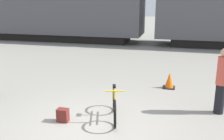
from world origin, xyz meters
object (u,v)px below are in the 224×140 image
traffic_cone (169,81)px  bicycle_yellow (114,105)px  freight_train (150,1)px  person_in_red (222,81)px  backpack (63,115)px

traffic_cone → bicycle_yellow: bearing=-114.6°
freight_train → person_in_red: (3.11, -10.88, -1.93)m
freight_train → traffic_cone: 9.62m
person_in_red → backpack: person_in_red is taller
freight_train → person_in_red: bearing=-74.1°
bicycle_yellow → traffic_cone: bicycle_yellow is taller
bicycle_yellow → backpack: size_ratio=4.82×
traffic_cone → freight_train: bearing=100.7°
bicycle_yellow → traffic_cone: bearing=65.4°
freight_train → backpack: size_ratio=76.62×
person_in_red → traffic_cone: bearing=13.0°
bicycle_yellow → person_in_red: person_in_red is taller
person_in_red → traffic_cone: (-1.38, 1.78, -0.66)m
backpack → traffic_cone: bearing=52.7°
freight_train → traffic_cone: bearing=-79.3°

